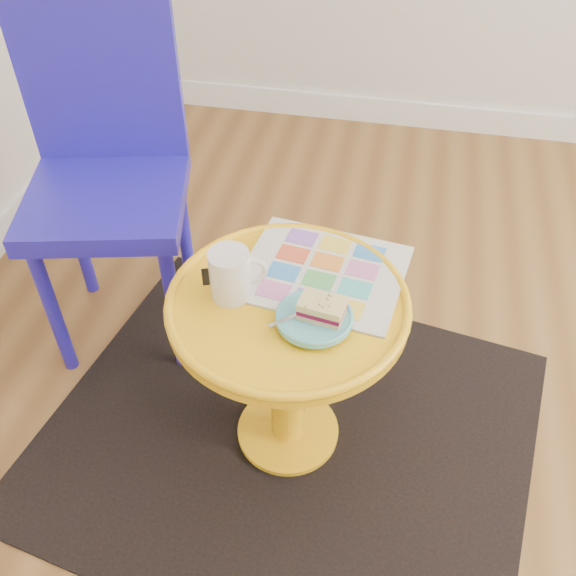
% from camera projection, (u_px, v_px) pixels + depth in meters
% --- Properties ---
extents(room_walls, '(4.00, 4.00, 4.00)m').
position_uv_depth(room_walls, '(279.00, 233.00, 2.36)').
color(room_walls, silver).
rests_on(room_walls, ground).
extents(rug, '(1.47, 1.31, 0.01)m').
position_uv_depth(rug, '(288.00, 432.00, 1.80)').
color(rug, black).
rests_on(rug, ground).
extents(side_table, '(0.55, 0.55, 0.52)m').
position_uv_depth(side_table, '(288.00, 344.00, 1.54)').
color(side_table, yellow).
rests_on(side_table, ground).
extents(chair, '(0.52, 0.52, 0.97)m').
position_uv_depth(chair, '(107.00, 165.00, 1.78)').
color(chair, '#241BB5').
rests_on(chair, ground).
extents(newspaper, '(0.41, 0.36, 0.01)m').
position_uv_depth(newspaper, '(323.00, 272.00, 1.51)').
color(newspaper, silver).
rests_on(newspaper, side_table).
extents(mug, '(0.13, 0.09, 0.12)m').
position_uv_depth(mug, '(231.00, 273.00, 1.41)').
color(mug, white).
rests_on(mug, side_table).
extents(plate, '(0.17, 0.17, 0.02)m').
position_uv_depth(plate, '(314.00, 318.00, 1.38)').
color(plate, '#5AB4BE').
rests_on(plate, newspaper).
extents(cake_slice, '(0.11, 0.08, 0.04)m').
position_uv_depth(cake_slice, '(322.00, 308.00, 1.36)').
color(cake_slice, '#D3BC8C').
rests_on(cake_slice, plate).
extents(fork, '(0.12, 0.11, 0.00)m').
position_uv_depth(fork, '(301.00, 314.00, 1.37)').
color(fork, silver).
rests_on(fork, plate).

